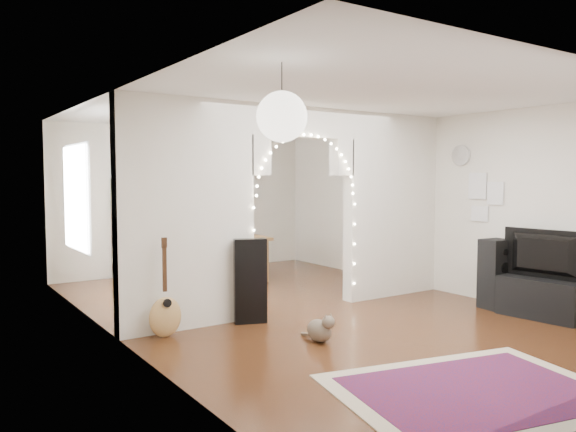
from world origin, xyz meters
TOP-DOWN VIEW (x-y plane):
  - floor at (0.00, 0.00)m, footprint 7.50×7.50m
  - ceiling at (0.00, 0.00)m, footprint 5.00×7.50m
  - wall_back at (0.00, 3.75)m, footprint 5.00×0.02m
  - wall_left at (-2.50, 0.00)m, footprint 0.02×7.50m
  - wall_right at (2.50, 0.00)m, footprint 0.02×7.50m
  - divider_wall at (0.00, 0.00)m, footprint 5.00×0.20m
  - fairy_lights at (0.00, -0.13)m, footprint 1.64×0.04m
  - window at (-2.47, 1.80)m, footprint 0.04×1.20m
  - wall_clock at (2.48, -0.60)m, footprint 0.03×0.31m
  - picture_frames at (2.48, -1.00)m, footprint 0.02×0.50m
  - paper_lantern at (-1.90, -2.40)m, footprint 0.40×0.40m
  - ceiling_fan at (0.00, 2.00)m, footprint 1.10×1.10m
  - area_rug at (-0.51, -3.20)m, footprint 2.58×2.15m
  - guitar_case at (-0.94, -0.25)m, footprint 0.42×0.27m
  - acoustic_guitar at (-2.03, -0.25)m, footprint 0.38×0.15m
  - tabby_cat at (-0.72, -1.36)m, footprint 0.25×0.51m
  - floor_speaker at (2.20, -1.44)m, footprint 0.39×0.36m
  - media_console at (2.20, -2.09)m, footprint 0.51×1.04m
  - tv at (2.20, -2.09)m, footprint 0.26×1.08m
  - bookcase at (-0.58, 3.50)m, footprint 1.76×1.01m
  - dining_table at (0.17, 2.29)m, footprint 1.26×0.90m
  - flower_vase at (0.17, 2.29)m, footprint 0.20×0.20m
  - dining_chair_left at (0.19, 1.90)m, footprint 0.67×0.67m
  - dining_chair_right at (-0.56, 1.71)m, footprint 0.66×0.67m

SIDE VIEW (x-z plane):
  - floor at x=0.00m, z-range 0.00..0.00m
  - area_rug at x=-0.51m, z-range 0.00..0.02m
  - tabby_cat at x=-0.72m, z-range -0.03..0.31m
  - dining_chair_left at x=0.19m, z-range 0.00..0.47m
  - media_console at x=2.20m, z-range 0.00..0.50m
  - dining_chair_right at x=-0.56m, z-range 0.00..0.51m
  - acoustic_guitar at x=-2.03m, z-range -0.06..0.88m
  - floor_speaker at x=2.20m, z-range 0.00..0.94m
  - guitar_case at x=-0.94m, z-range 0.00..1.03m
  - dining_table at x=0.17m, z-range 0.30..1.06m
  - tv at x=2.20m, z-range 0.50..1.12m
  - flower_vase at x=0.17m, z-range 0.76..0.95m
  - bookcase at x=-0.58m, z-range 0.00..1.76m
  - wall_back at x=0.00m, z-range 0.00..2.70m
  - wall_left at x=-2.50m, z-range 0.00..2.70m
  - wall_right at x=2.50m, z-range 0.00..2.70m
  - divider_wall at x=0.00m, z-range 0.07..2.77m
  - window at x=-2.47m, z-range 0.80..2.20m
  - picture_frames at x=2.48m, z-range 1.15..1.85m
  - fairy_lights at x=0.00m, z-range 0.75..2.35m
  - wall_clock at x=2.48m, z-range 1.95..2.25m
  - paper_lantern at x=-1.90m, z-range 2.05..2.45m
  - ceiling_fan at x=0.00m, z-range 2.25..2.55m
  - ceiling at x=0.00m, z-range 2.69..2.71m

